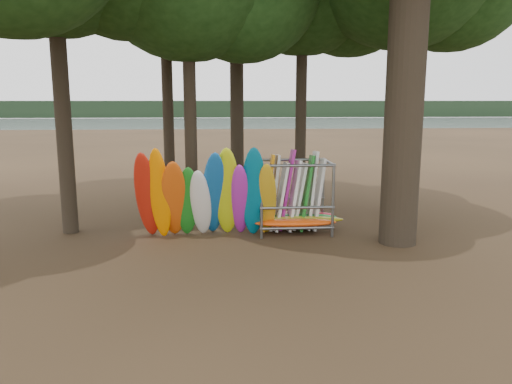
{
  "coord_description": "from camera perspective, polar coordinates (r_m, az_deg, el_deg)",
  "views": [
    {
      "loc": [
        -1.03,
        -13.66,
        4.21
      ],
      "look_at": [
        0.1,
        1.5,
        1.4
      ],
      "focal_mm": 35.0,
      "sensor_mm": 36.0,
      "label": 1
    }
  ],
  "objects": [
    {
      "name": "kayak_row",
      "position": [
        15.19,
        -5.47,
        -0.58
      ],
      "size": [
        4.39,
        1.97,
        3.02
      ],
      "color": "red",
      "rests_on": "ground"
    },
    {
      "name": "lake",
      "position": [
        73.79,
        -3.46,
        7.19
      ],
      "size": [
        160.0,
        160.0,
        0.0
      ],
      "primitive_type": "plane",
      "color": "gray",
      "rests_on": "ground"
    },
    {
      "name": "ground",
      "position": [
        14.33,
        0.06,
        -6.61
      ],
      "size": [
        120.0,
        120.0,
        0.0
      ],
      "primitive_type": "plane",
      "color": "#47331E",
      "rests_on": "ground"
    },
    {
      "name": "far_shore",
      "position": [
        123.68,
        -3.81,
        9.44
      ],
      "size": [
        160.0,
        4.0,
        4.0
      ],
      "primitive_type": "cube",
      "color": "black",
      "rests_on": "ground"
    },
    {
      "name": "storage_rack",
      "position": [
        16.1,
        4.33,
        -0.86
      ],
      "size": [
        3.2,
        1.57,
        2.67
      ],
      "color": "slate",
      "rests_on": "ground"
    }
  ]
}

